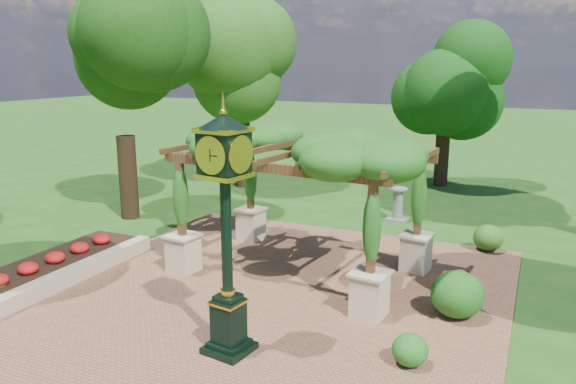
% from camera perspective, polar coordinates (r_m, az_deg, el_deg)
% --- Properties ---
extents(ground, '(120.00, 120.00, 0.00)m').
position_cam_1_polar(ground, '(11.50, -5.28, -13.37)').
color(ground, '#1E4714').
rests_on(ground, ground).
extents(brick_plaza, '(10.00, 12.00, 0.04)m').
position_cam_1_polar(brick_plaza, '(12.28, -2.94, -11.42)').
color(brick_plaza, brown).
rests_on(brick_plaza, ground).
extents(border_wall, '(0.35, 5.00, 0.40)m').
position_cam_1_polar(border_wall, '(14.42, -20.55, -7.70)').
color(border_wall, '#C6B793').
rests_on(border_wall, ground).
extents(flower_bed, '(1.50, 5.00, 0.36)m').
position_cam_1_polar(flower_bed, '(15.05, -23.00, -7.13)').
color(flower_bed, red).
rests_on(flower_bed, ground).
extents(pedestal_clock, '(0.98, 0.98, 4.34)m').
position_cam_1_polar(pedestal_clock, '(9.57, -6.35, -2.22)').
color(pedestal_clock, black).
rests_on(pedestal_clock, brick_plaza).
extents(pergola, '(6.09, 4.20, 3.61)m').
position_cam_1_polar(pergola, '(13.35, 1.25, 3.82)').
color(pergola, beige).
rests_on(pergola, brick_plaza).
extents(sundial, '(0.69, 0.69, 1.12)m').
position_cam_1_polar(sundial, '(18.71, 11.08, -1.47)').
color(sundial, gray).
rests_on(sundial, ground).
extents(shrub_front, '(0.81, 0.81, 0.56)m').
position_cam_1_polar(shrub_front, '(10.14, 12.30, -15.40)').
color(shrub_front, '#1F5E1A').
rests_on(shrub_front, brick_plaza).
extents(shrub_mid, '(1.10, 1.10, 0.96)m').
position_cam_1_polar(shrub_mid, '(12.04, 16.82, -9.92)').
color(shrub_mid, '#1B5016').
rests_on(shrub_mid, brick_plaza).
extents(shrub_back, '(1.01, 1.01, 0.72)m').
position_cam_1_polar(shrub_back, '(16.40, 19.68, -4.40)').
color(shrub_back, '#295719').
rests_on(shrub_back, brick_plaza).
extents(tree_west_near, '(3.44, 3.44, 7.14)m').
position_cam_1_polar(tree_west_near, '(18.97, -16.60, 11.86)').
color(tree_west_near, black).
rests_on(tree_west_near, ground).
extents(tree_west_far, '(3.87, 3.87, 7.32)m').
position_cam_1_polar(tree_west_far, '(23.22, -4.80, 12.79)').
color(tree_west_far, '#2F2112').
rests_on(tree_west_far, ground).
extents(tree_north, '(3.37, 3.37, 6.59)m').
position_cam_1_polar(tree_north, '(24.20, 15.83, 11.17)').
color(tree_north, '#311F13').
rests_on(tree_north, ground).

